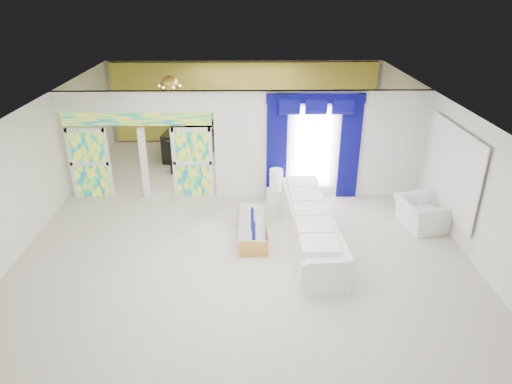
{
  "coord_description": "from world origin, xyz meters",
  "views": [
    {
      "loc": [
        0.13,
        -10.92,
        5.58
      ],
      "look_at": [
        0.3,
        -1.2,
        1.1
      ],
      "focal_mm": 32.09,
      "sensor_mm": 36.0,
      "label": 1
    }
  ],
  "objects_px": {
    "coffee_table": "(252,229)",
    "console_table": "(287,195)",
    "white_sofa": "(310,227)",
    "grand_piano": "(190,142)",
    "armchair": "(421,214)"
  },
  "relations": [
    {
      "from": "coffee_table",
      "to": "console_table",
      "type": "relative_size",
      "value": 1.68
    },
    {
      "from": "coffee_table",
      "to": "grand_piano",
      "type": "distance_m",
      "value": 6.04
    },
    {
      "from": "armchair",
      "to": "grand_piano",
      "type": "height_order",
      "value": "grand_piano"
    },
    {
      "from": "white_sofa",
      "to": "grand_piano",
      "type": "relative_size",
      "value": 2.14
    },
    {
      "from": "white_sofa",
      "to": "grand_piano",
      "type": "distance_m",
      "value": 6.88
    },
    {
      "from": "console_table",
      "to": "grand_piano",
      "type": "xyz_separation_m",
      "value": [
        -3.09,
        3.7,
        0.3
      ]
    },
    {
      "from": "white_sofa",
      "to": "armchair",
      "type": "relative_size",
      "value": 3.61
    },
    {
      "from": "white_sofa",
      "to": "coffee_table",
      "type": "xyz_separation_m",
      "value": [
        -1.35,
        0.3,
        -0.19
      ]
    },
    {
      "from": "console_table",
      "to": "coffee_table",
      "type": "bearing_deg",
      "value": -116.76
    },
    {
      "from": "armchair",
      "to": "console_table",
      "type": "bearing_deg",
      "value": 51.8
    },
    {
      "from": "coffee_table",
      "to": "grand_piano",
      "type": "bearing_deg",
      "value": 110.51
    },
    {
      "from": "armchair",
      "to": "coffee_table",
      "type": "bearing_deg",
      "value": 83.02
    },
    {
      "from": "coffee_table",
      "to": "console_table",
      "type": "bearing_deg",
      "value": 63.24
    },
    {
      "from": "grand_piano",
      "to": "armchair",
      "type": "bearing_deg",
      "value": -33.11
    },
    {
      "from": "white_sofa",
      "to": "coffee_table",
      "type": "bearing_deg",
      "value": 164.48
    }
  ]
}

